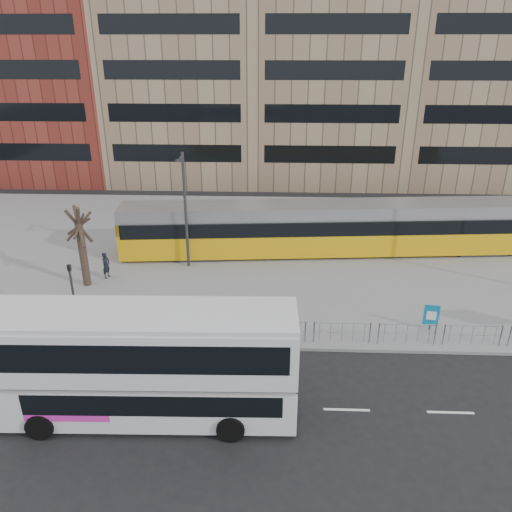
{
  "coord_description": "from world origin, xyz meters",
  "views": [
    {
      "loc": [
        -0.93,
        -19.52,
        13.25
      ],
      "look_at": [
        -1.92,
        6.0,
        2.12
      ],
      "focal_mm": 35.0,
      "sensor_mm": 36.0,
      "label": 1
    }
  ],
  "objects_px": {
    "pedestrian": "(106,265)",
    "traffic_light_west": "(72,286)",
    "double_decker_bus": "(143,362)",
    "ad_panel": "(431,316)",
    "tram": "(341,228)",
    "lamp_post_west": "(185,206)",
    "bare_tree": "(75,203)"
  },
  "relations": [
    {
      "from": "ad_panel",
      "to": "bare_tree",
      "type": "relative_size",
      "value": 0.2
    },
    {
      "from": "pedestrian",
      "to": "traffic_light_west",
      "type": "distance_m",
      "value": 5.11
    },
    {
      "from": "tram",
      "to": "ad_panel",
      "type": "distance_m",
      "value": 10.25
    },
    {
      "from": "pedestrian",
      "to": "bare_tree",
      "type": "xyz_separation_m",
      "value": [
        -0.87,
        -0.98,
        4.15
      ]
    },
    {
      "from": "traffic_light_west",
      "to": "lamp_post_west",
      "type": "xyz_separation_m",
      "value": [
        4.57,
        6.76,
        1.97
      ]
    },
    {
      "from": "double_decker_bus",
      "to": "bare_tree",
      "type": "distance_m",
      "value": 12.43
    },
    {
      "from": "ad_panel",
      "to": "pedestrian",
      "type": "height_order",
      "value": "pedestrian"
    },
    {
      "from": "ad_panel",
      "to": "lamp_post_west",
      "type": "distance_m",
      "value": 15.1
    },
    {
      "from": "lamp_post_west",
      "to": "traffic_light_west",
      "type": "bearing_deg",
      "value": -124.06
    },
    {
      "from": "double_decker_bus",
      "to": "tram",
      "type": "bearing_deg",
      "value": 58.88
    },
    {
      "from": "ad_panel",
      "to": "pedestrian",
      "type": "bearing_deg",
      "value": 173.12
    },
    {
      "from": "double_decker_bus",
      "to": "traffic_light_west",
      "type": "xyz_separation_m",
      "value": [
        -5.17,
        6.53,
        -0.3
      ]
    },
    {
      "from": "pedestrian",
      "to": "traffic_light_west",
      "type": "relative_size",
      "value": 0.51
    },
    {
      "from": "double_decker_bus",
      "to": "bare_tree",
      "type": "xyz_separation_m",
      "value": [
        -6.06,
        10.52,
        2.67
      ]
    },
    {
      "from": "pedestrian",
      "to": "traffic_light_west",
      "type": "bearing_deg",
      "value": -161.03
    },
    {
      "from": "double_decker_bus",
      "to": "tram",
      "type": "distance_m",
      "value": 18.43
    },
    {
      "from": "traffic_light_west",
      "to": "lamp_post_west",
      "type": "bearing_deg",
      "value": 67.19
    },
    {
      "from": "double_decker_bus",
      "to": "pedestrian",
      "type": "relative_size",
      "value": 7.07
    },
    {
      "from": "tram",
      "to": "bare_tree",
      "type": "distance_m",
      "value": 16.49
    },
    {
      "from": "ad_panel",
      "to": "bare_tree",
      "type": "distance_m",
      "value": 19.4
    },
    {
      "from": "bare_tree",
      "to": "lamp_post_west",
      "type": "bearing_deg",
      "value": 26.85
    },
    {
      "from": "tram",
      "to": "lamp_post_west",
      "type": "bearing_deg",
      "value": -169.27
    },
    {
      "from": "double_decker_bus",
      "to": "ad_panel",
      "type": "height_order",
      "value": "double_decker_bus"
    },
    {
      "from": "ad_panel",
      "to": "traffic_light_west",
      "type": "bearing_deg",
      "value": -171.18
    },
    {
      "from": "ad_panel",
      "to": "bare_tree",
      "type": "xyz_separation_m",
      "value": [
        -18.48,
        4.21,
        4.15
      ]
    },
    {
      "from": "pedestrian",
      "to": "bare_tree",
      "type": "bearing_deg",
      "value": 157.01
    },
    {
      "from": "tram",
      "to": "ad_panel",
      "type": "height_order",
      "value": "tram"
    },
    {
      "from": "bare_tree",
      "to": "tram",
      "type": "bearing_deg",
      "value": 19.74
    },
    {
      "from": "tram",
      "to": "lamp_post_west",
      "type": "distance_m",
      "value": 10.37
    },
    {
      "from": "double_decker_bus",
      "to": "bare_tree",
      "type": "height_order",
      "value": "bare_tree"
    },
    {
      "from": "bare_tree",
      "to": "ad_panel",
      "type": "bearing_deg",
      "value": -12.85
    },
    {
      "from": "ad_panel",
      "to": "double_decker_bus",
      "type": "bearing_deg",
      "value": -143.53
    }
  ]
}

